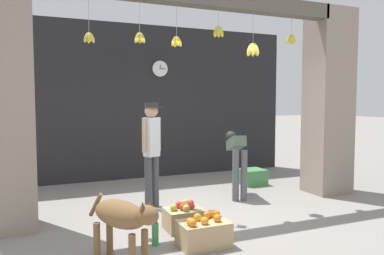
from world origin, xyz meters
The scene contains 13 objects.
ground_plane centered at (0.00, 0.00, 0.00)m, with size 60.00×60.00×0.00m, color gray.
shop_back_wall centered at (0.00, 2.85, 1.62)m, with size 6.48×0.12×3.25m, color #232326.
shop_pillar_left centered at (-2.59, 0.30, 1.62)m, with size 0.70×0.60×3.25m, color gray.
shop_pillar_right centered at (2.59, 0.30, 1.62)m, with size 0.70×0.60×3.25m, color gray.
storefront_awning centered at (0.03, 0.12, 3.09)m, with size 4.58×0.25×0.92m.
dog centered at (-1.46, -1.29, 0.49)m, with size 0.62×0.93×0.72m.
shopkeeper centered at (-0.61, 0.58, 0.95)m, with size 0.32×0.30×1.62m.
worker_stooping centered at (0.90, 0.60, 0.74)m, with size 0.41×0.83×1.10m.
fruit_crate_oranges centered at (-0.52, -1.16, 0.16)m, with size 0.56×0.38×0.37m.
fruit_crate_apples centered at (-0.52, -0.55, 0.15)m, with size 0.46×0.38×0.35m.
produce_box_green centered at (1.67, 1.34, 0.15)m, with size 0.47×0.44×0.30m, color #42844C.
water_bottle centered at (-1.02, -0.92, 0.13)m, with size 0.08×0.08×0.29m.
wall_clock centered at (0.25, 2.77, 2.33)m, with size 0.36×0.03×0.36m.
Camera 1 is at (-2.24, -4.92, 1.65)m, focal length 35.00 mm.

